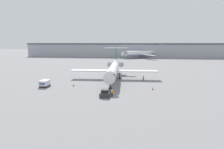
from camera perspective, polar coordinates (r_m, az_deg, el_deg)
ground_plane at (r=40.97m, az=-1.67°, el=-7.40°), size 600.00×600.00×0.00m
terminal_building at (r=158.83m, az=4.81°, el=7.98°), size 180.00×16.80×12.29m
airplane_main at (r=60.46m, az=0.58°, el=1.87°), size 30.15×32.51×10.49m
pushback_tug at (r=41.52m, az=-2.19°, el=-6.19°), size 2.26×3.77×1.82m
luggage_cart at (r=53.76m, az=-21.12°, el=-2.76°), size 2.16×2.93×1.92m
worker_near_tug at (r=41.15m, az=0.04°, el=-6.00°), size 0.40×0.24×1.73m
worker_by_wing at (r=59.75m, az=10.18°, el=-1.05°), size 0.40×0.24×1.68m
traffic_cone_left at (r=52.27m, az=-12.49°, el=-3.40°), size 0.63×0.63×0.64m
traffic_cone_right at (r=48.54m, az=13.13°, el=-4.46°), size 0.55×0.55×0.67m
airplane_parked_far_left at (r=146.59m, az=9.53°, el=6.88°), size 32.70×32.74×11.29m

